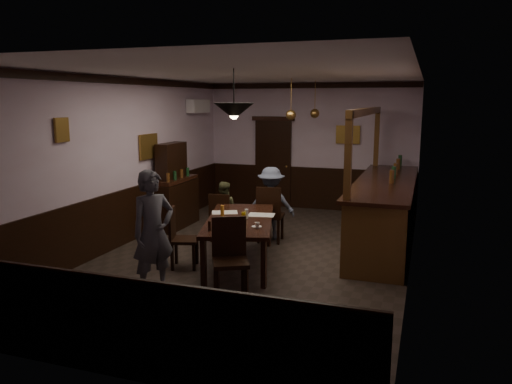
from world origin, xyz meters
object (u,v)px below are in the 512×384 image
at_px(chair_far_right, 270,212).
at_px(person_seated_left, 223,210).
at_px(dining_table, 240,222).
at_px(soda_can, 244,216).
at_px(pendant_brass_far, 315,114).
at_px(chair_far_left, 221,215).
at_px(chair_near, 230,254).
at_px(person_standing, 153,232).
at_px(coffee_cup, 257,225).
at_px(person_seated_right, 271,203).
at_px(bar_counter, 385,210).
at_px(pendant_iron, 234,111).
at_px(pendant_brass_mid, 291,115).
at_px(chair_side, 179,235).
at_px(sideboard, 174,194).

height_order(chair_far_right, person_seated_left, person_seated_left).
distance_m(dining_table, soda_can, 0.16).
bearing_deg(pendant_brass_far, chair_far_right, -97.52).
relative_size(chair_far_left, chair_near, 0.86).
relative_size(person_standing, coffee_cup, 21.03).
distance_m(chair_far_left, person_seated_right, 0.97).
relative_size(chair_far_right, soda_can, 8.74).
relative_size(bar_counter, pendant_iron, 6.47).
relative_size(pendant_iron, pendant_brass_mid, 0.83).
relative_size(person_seated_left, coffee_cup, 13.53).
bearing_deg(soda_can, pendant_brass_mid, 87.87).
bearing_deg(chair_far_right, pendant_iron, 88.57).
xyz_separation_m(person_seated_right, soda_can, (0.07, -1.67, 0.13)).
distance_m(chair_near, person_seated_right, 2.90).
bearing_deg(chair_far_right, chair_near, 90.52).
bearing_deg(bar_counter, chair_far_left, -162.72).
bearing_deg(chair_side, coffee_cup, -109.15).
distance_m(person_seated_right, coffee_cup, 2.15).
bearing_deg(person_seated_right, chair_far_right, 92.04).
bearing_deg(dining_table, chair_side, -151.90).
distance_m(dining_table, chair_far_left, 1.37).
xyz_separation_m(chair_side, coffee_cup, (1.29, -0.04, 0.28)).
bearing_deg(sideboard, pendant_brass_far, 35.40).
relative_size(chair_side, pendant_iron, 1.41).
xyz_separation_m(bar_counter, pendant_iron, (-1.85, -2.76, 1.82)).
xyz_separation_m(chair_far_right, soda_can, (0.01, -1.39, 0.24)).
height_order(soda_can, sideboard, sideboard).
height_order(dining_table, sideboard, sideboard).
distance_m(chair_far_left, coffee_cup, 2.04).
bearing_deg(bar_counter, soda_can, -134.07).
bearing_deg(soda_can, chair_side, -156.99).
bearing_deg(soda_can, person_seated_left, 123.34).
height_order(dining_table, person_seated_right, person_seated_right).
height_order(dining_table, pendant_brass_far, pendant_brass_far).
distance_m(chair_side, pendant_brass_mid, 3.48).
bearing_deg(soda_can, person_standing, -117.71).
xyz_separation_m(chair_far_left, bar_counter, (2.86, 0.89, 0.12)).
bearing_deg(chair_far_left, coffee_cup, 122.77).
xyz_separation_m(person_seated_right, pendant_brass_mid, (0.16, 0.75, 1.62)).
xyz_separation_m(chair_side, pendant_brass_mid, (1.01, 2.81, 1.78)).
height_order(person_standing, person_seated_right, person_standing).
height_order(coffee_cup, sideboard, sideboard).
bearing_deg(coffee_cup, soda_can, 115.20).
xyz_separation_m(dining_table, pendant_iron, (0.22, -0.77, 1.75)).
height_order(dining_table, chair_side, chair_side).
bearing_deg(chair_side, bar_counter, -67.44).
height_order(chair_near, person_seated_left, person_seated_left).
bearing_deg(chair_near, pendant_brass_far, 62.65).
height_order(person_seated_right, soda_can, person_seated_right).
bearing_deg(pendant_brass_far, person_seated_left, -118.79).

